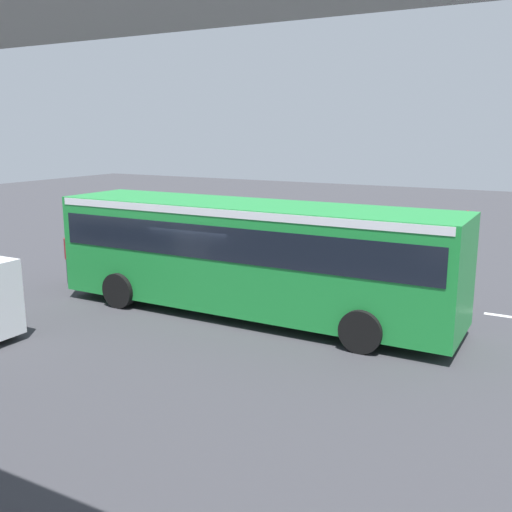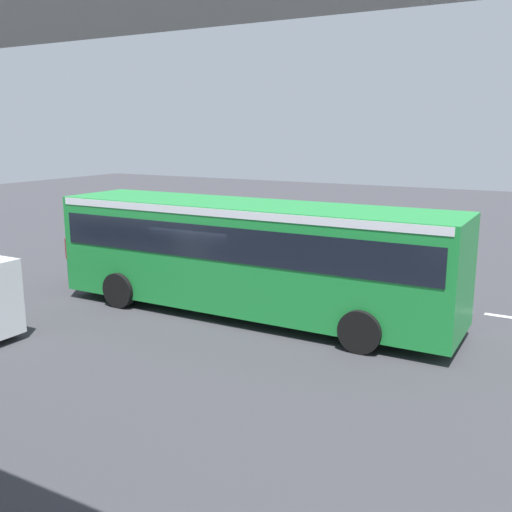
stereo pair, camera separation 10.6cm
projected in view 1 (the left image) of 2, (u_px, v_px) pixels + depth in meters
name	position (u px, v px, depth m)	size (l,w,h in m)	color
ground	(211.00, 310.00, 16.97)	(80.00, 80.00, 0.00)	#38383D
city_bus	(250.00, 249.00, 16.15)	(11.54, 2.85, 3.15)	#1E8C38
pedestrian	(71.00, 257.00, 19.77)	(0.38, 0.38, 1.79)	#2D2D38
traffic_sign	(464.00, 243.00, 17.02)	(0.08, 0.60, 2.80)	slate
lane_dash_left	(381.00, 299.00, 18.05)	(2.00, 0.20, 0.01)	silver
lane_dash_centre	(267.00, 283.00, 19.93)	(2.00, 0.20, 0.01)	silver
lane_dash_right	(172.00, 270.00, 21.81)	(2.00, 0.20, 0.01)	silver
lane_dash_rightmost	(92.00, 259.00, 23.70)	(2.00, 0.20, 0.01)	silver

